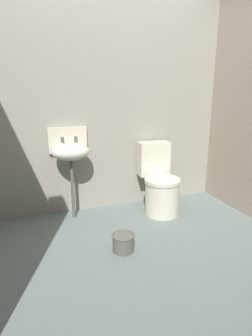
# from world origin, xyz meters

# --- Properties ---
(ground_plane) EXTENTS (3.31, 2.55, 0.08)m
(ground_plane) POSITION_xyz_m (0.00, 0.00, -0.04)
(ground_plane) COLOR slate
(wall_back) EXTENTS (3.31, 0.10, 2.47)m
(wall_back) POSITION_xyz_m (0.00, 1.12, 1.24)
(wall_back) COLOR gray
(wall_back) RESTS_ON ground
(toilet_near_wall) EXTENTS (0.43, 0.62, 0.78)m
(toilet_near_wall) POSITION_xyz_m (0.57, 0.72, 0.32)
(toilet_near_wall) COLOR silver
(toilet_near_wall) RESTS_ON ground
(sink) EXTENTS (0.42, 0.35, 0.99)m
(sink) POSITION_xyz_m (-0.40, 0.91, 0.75)
(sink) COLOR #5C5A53
(sink) RESTS_ON ground
(bucket) EXTENTS (0.21, 0.21, 0.16)m
(bucket) POSITION_xyz_m (-0.11, 0.04, 0.08)
(bucket) COLOR #5C5A53
(bucket) RESTS_ON ground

